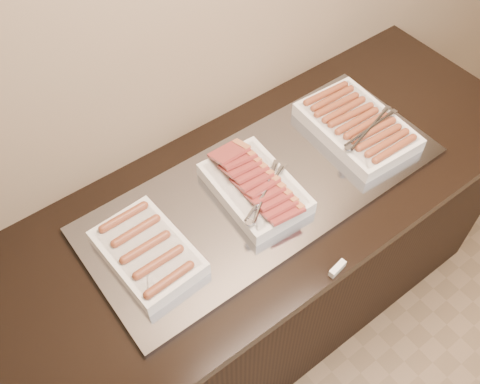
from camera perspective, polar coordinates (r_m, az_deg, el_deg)
name	(u,v)px	position (r m, az deg, el deg)	size (l,w,h in m)	color
counter	(258,263)	(2.11, 1.90, -7.55)	(2.06, 0.76, 0.90)	black
warming_tray	(265,189)	(1.74, 2.65, 0.36)	(1.20, 0.50, 0.02)	#92959F
dish_left	(148,252)	(1.58, -9.83, -6.30)	(0.23, 0.33, 0.07)	white
dish_center	(255,187)	(1.68, 1.66, 0.55)	(0.26, 0.36, 0.10)	white
dish_right	(358,126)	(1.91, 12.43, 6.93)	(0.29, 0.41, 0.08)	white
label_holder	(337,269)	(1.59, 10.34, -8.04)	(0.06, 0.02, 0.02)	white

